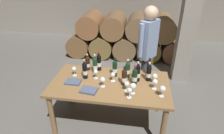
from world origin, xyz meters
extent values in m
plane|color=#66635E|center=(0.00, 0.00, 0.00)|extent=(14.00, 14.00, 0.00)
cylinder|color=brown|center=(-1.26, 2.60, 0.30)|extent=(0.60, 0.90, 0.60)
cylinder|color=brown|center=(-0.63, 2.60, 0.30)|extent=(0.60, 0.90, 0.60)
cylinder|color=brown|center=(0.00, 2.60, 0.30)|extent=(0.60, 0.90, 0.60)
cylinder|color=brown|center=(0.63, 2.60, 0.30)|extent=(0.60, 0.90, 0.60)
cylinder|color=brown|center=(1.26, 2.60, 0.30)|extent=(0.60, 0.90, 0.60)
cylinder|color=brown|center=(-0.95, 2.60, 0.85)|extent=(0.60, 0.90, 0.60)
cylinder|color=brown|center=(-0.32, 2.60, 0.85)|extent=(0.60, 0.90, 0.60)
cylinder|color=brown|center=(0.31, 2.60, 0.85)|extent=(0.60, 0.90, 0.60)
cylinder|color=brown|center=(0.95, 2.60, 0.85)|extent=(0.60, 0.90, 0.60)
cube|color=gray|center=(1.30, 1.60, 1.30)|extent=(0.32, 0.32, 2.60)
cube|color=olive|center=(0.00, 0.00, 0.74)|extent=(1.70, 0.90, 0.04)
cylinder|color=olive|center=(-0.77, -0.39, 0.36)|extent=(0.07, 0.07, 0.72)
cylinder|color=olive|center=(0.77, -0.39, 0.36)|extent=(0.07, 0.07, 0.72)
cylinder|color=olive|center=(-0.77, 0.39, 0.36)|extent=(0.07, 0.07, 0.72)
cylinder|color=olive|center=(0.77, 0.39, 0.36)|extent=(0.07, 0.07, 0.72)
cylinder|color=black|center=(0.55, 0.32, 0.86)|extent=(0.07, 0.07, 0.19)
sphere|color=black|center=(0.55, 0.32, 0.96)|extent=(0.07, 0.07, 0.07)
cylinder|color=black|center=(0.55, 0.32, 0.98)|extent=(0.03, 0.03, 0.06)
cylinder|color=black|center=(0.55, 0.32, 1.02)|extent=(0.03, 0.03, 0.02)
cylinder|color=silver|center=(0.55, 0.32, 0.85)|extent=(0.07, 0.07, 0.06)
cylinder|color=black|center=(-0.41, 0.33, 0.86)|extent=(0.07, 0.07, 0.19)
sphere|color=black|center=(-0.41, 0.33, 0.96)|extent=(0.07, 0.07, 0.07)
cylinder|color=black|center=(-0.41, 0.33, 0.98)|extent=(0.03, 0.03, 0.06)
cylinder|color=tan|center=(-0.41, 0.33, 1.03)|extent=(0.03, 0.03, 0.02)
cylinder|color=silver|center=(-0.41, 0.33, 0.85)|extent=(0.07, 0.07, 0.06)
cylinder|color=black|center=(0.04, 0.20, 0.87)|extent=(0.07, 0.07, 0.21)
sphere|color=black|center=(0.04, 0.20, 0.98)|extent=(0.07, 0.07, 0.07)
cylinder|color=black|center=(0.04, 0.20, 1.01)|extent=(0.03, 0.03, 0.07)
cylinder|color=black|center=(0.04, 0.20, 1.05)|extent=(0.03, 0.03, 0.02)
cylinder|color=silver|center=(0.04, 0.20, 0.86)|extent=(0.07, 0.07, 0.06)
cylinder|color=black|center=(-0.23, 0.35, 0.87)|extent=(0.07, 0.07, 0.22)
sphere|color=black|center=(-0.23, 0.35, 0.99)|extent=(0.07, 0.07, 0.07)
cylinder|color=black|center=(-0.23, 0.35, 1.02)|extent=(0.03, 0.03, 0.07)
cylinder|color=#B21E23|center=(-0.23, 0.35, 1.07)|extent=(0.03, 0.03, 0.03)
cylinder|color=silver|center=(-0.23, 0.35, 0.86)|extent=(0.07, 0.07, 0.07)
cylinder|color=#19381E|center=(-0.27, 0.25, 0.87)|extent=(0.07, 0.07, 0.22)
sphere|color=#19381E|center=(-0.27, 0.25, 0.99)|extent=(0.07, 0.07, 0.07)
cylinder|color=#19381E|center=(-0.27, 0.25, 1.01)|extent=(0.03, 0.03, 0.07)
cylinder|color=silver|center=(-0.27, 0.25, 1.06)|extent=(0.03, 0.03, 0.03)
cylinder|color=silver|center=(-0.27, 0.25, 0.86)|extent=(0.07, 0.07, 0.07)
cylinder|color=black|center=(0.39, 0.12, 0.87)|extent=(0.07, 0.07, 0.22)
sphere|color=black|center=(0.39, 0.12, 0.98)|extent=(0.07, 0.07, 0.07)
cylinder|color=black|center=(0.39, 0.12, 1.01)|extent=(0.03, 0.03, 0.07)
cylinder|color=silver|center=(0.39, 0.12, 1.06)|extent=(0.03, 0.03, 0.02)
cylinder|color=silver|center=(0.39, 0.12, 0.86)|extent=(0.07, 0.07, 0.06)
cylinder|color=black|center=(0.35, 0.02, 0.86)|extent=(0.07, 0.07, 0.21)
sphere|color=black|center=(0.35, 0.02, 0.97)|extent=(0.07, 0.07, 0.07)
cylinder|color=black|center=(0.35, 0.02, 1.00)|extent=(0.03, 0.03, 0.07)
cylinder|color=#B21E23|center=(0.35, 0.02, 1.05)|extent=(0.03, 0.03, 0.02)
cylinder|color=silver|center=(0.35, 0.02, 0.85)|extent=(0.07, 0.07, 0.06)
cylinder|color=black|center=(0.54, 0.15, 0.86)|extent=(0.07, 0.07, 0.21)
sphere|color=black|center=(0.54, 0.15, 0.97)|extent=(0.07, 0.07, 0.07)
cylinder|color=black|center=(0.54, 0.15, 1.00)|extent=(0.03, 0.03, 0.06)
cylinder|color=silver|center=(0.54, 0.15, 1.04)|extent=(0.03, 0.03, 0.02)
cylinder|color=silver|center=(0.54, 0.15, 0.85)|extent=(0.07, 0.07, 0.06)
cylinder|color=#19381E|center=(0.24, 0.21, 0.86)|extent=(0.07, 0.07, 0.20)
sphere|color=#19381E|center=(0.24, 0.21, 0.97)|extent=(0.07, 0.07, 0.07)
cylinder|color=#19381E|center=(0.24, 0.21, 0.99)|extent=(0.03, 0.03, 0.06)
cylinder|color=silver|center=(0.24, 0.21, 1.04)|extent=(0.03, 0.03, 0.02)
cylinder|color=silver|center=(0.24, 0.21, 0.85)|extent=(0.07, 0.07, 0.06)
cylinder|color=black|center=(0.21, -0.02, 0.86)|extent=(0.07, 0.07, 0.20)
sphere|color=black|center=(0.21, -0.02, 0.97)|extent=(0.07, 0.07, 0.07)
cylinder|color=black|center=(0.21, -0.02, 1.00)|extent=(0.03, 0.03, 0.06)
cylinder|color=black|center=(0.21, -0.02, 1.04)|extent=(0.03, 0.03, 0.02)
cylinder|color=silver|center=(0.21, -0.02, 0.85)|extent=(0.07, 0.07, 0.06)
cylinder|color=black|center=(-0.38, 0.07, 0.87)|extent=(0.07, 0.07, 0.21)
sphere|color=black|center=(-0.38, 0.07, 0.98)|extent=(0.07, 0.07, 0.07)
cylinder|color=black|center=(-0.38, 0.07, 1.01)|extent=(0.03, 0.03, 0.07)
cylinder|color=tan|center=(-0.38, 0.07, 1.05)|extent=(0.03, 0.03, 0.02)
cylinder|color=silver|center=(-0.38, 0.07, 0.86)|extent=(0.07, 0.07, 0.06)
cylinder|color=white|center=(-0.08, -0.11, 0.76)|extent=(0.06, 0.06, 0.00)
cylinder|color=white|center=(-0.08, -0.11, 0.80)|extent=(0.01, 0.01, 0.07)
sphere|color=white|center=(-0.08, -0.11, 0.87)|extent=(0.08, 0.08, 0.08)
cylinder|color=white|center=(0.25, -0.16, 0.76)|extent=(0.06, 0.06, 0.00)
cylinder|color=white|center=(0.25, -0.16, 0.80)|extent=(0.01, 0.01, 0.07)
sphere|color=white|center=(0.25, -0.16, 0.87)|extent=(0.07, 0.07, 0.07)
cylinder|color=white|center=(0.30, -0.30, 0.76)|extent=(0.06, 0.06, 0.00)
cylinder|color=white|center=(0.30, -0.30, 0.80)|extent=(0.01, 0.01, 0.07)
sphere|color=white|center=(0.30, -0.30, 0.87)|extent=(0.07, 0.07, 0.07)
cylinder|color=white|center=(-0.23, 0.09, 0.76)|extent=(0.06, 0.06, 0.00)
cylinder|color=white|center=(-0.23, 0.09, 0.80)|extent=(0.01, 0.01, 0.07)
sphere|color=white|center=(-0.23, 0.09, 0.87)|extent=(0.07, 0.07, 0.07)
cylinder|color=white|center=(0.71, -0.21, 0.76)|extent=(0.06, 0.06, 0.00)
cylinder|color=white|center=(0.71, -0.21, 0.80)|extent=(0.01, 0.01, 0.07)
sphere|color=white|center=(0.71, -0.21, 0.88)|extent=(0.08, 0.08, 0.08)
cylinder|color=white|center=(0.04, 0.05, 0.76)|extent=(0.06, 0.06, 0.00)
cylinder|color=white|center=(0.04, 0.05, 0.80)|extent=(0.01, 0.01, 0.07)
sphere|color=white|center=(0.04, 0.05, 0.87)|extent=(0.07, 0.07, 0.07)
cylinder|color=white|center=(-0.57, 0.12, 0.76)|extent=(0.06, 0.06, 0.00)
cylinder|color=white|center=(-0.57, 0.12, 0.80)|extent=(0.01, 0.01, 0.07)
sphere|color=white|center=(-0.57, 0.12, 0.87)|extent=(0.07, 0.07, 0.07)
cylinder|color=white|center=(0.34, -0.21, 0.76)|extent=(0.06, 0.06, 0.00)
cylinder|color=white|center=(0.34, -0.21, 0.80)|extent=(0.01, 0.01, 0.07)
sphere|color=white|center=(0.34, -0.21, 0.88)|extent=(0.08, 0.08, 0.08)
cylinder|color=white|center=(0.63, 0.09, 0.76)|extent=(0.06, 0.06, 0.00)
cylinder|color=white|center=(0.63, 0.09, 0.80)|extent=(0.01, 0.01, 0.07)
sphere|color=white|center=(0.63, 0.09, 0.87)|extent=(0.08, 0.08, 0.08)
cylinder|color=white|center=(0.63, -0.05, 0.76)|extent=(0.06, 0.06, 0.00)
cylinder|color=white|center=(0.63, -0.05, 0.80)|extent=(0.01, 0.01, 0.07)
sphere|color=white|center=(0.63, -0.05, 0.87)|extent=(0.08, 0.08, 0.08)
cube|color=#4C5670|center=(-0.25, -0.25, 0.77)|extent=(0.24, 0.19, 0.03)
cube|color=#4C5670|center=(-0.52, -0.08, 0.77)|extent=(0.22, 0.16, 0.03)
cylinder|color=#383842|center=(0.55, 0.80, 0.43)|extent=(0.11, 0.11, 0.85)
cylinder|color=#383842|center=(0.49, 0.70, 0.43)|extent=(0.11, 0.11, 0.85)
cube|color=#8499BC|center=(0.52, 0.75, 1.17)|extent=(0.33, 0.37, 0.64)
cylinder|color=#8499BC|center=(0.64, 0.92, 1.21)|extent=(0.08, 0.08, 0.54)
cylinder|color=#8499BC|center=(0.40, 0.58, 1.21)|extent=(0.08, 0.08, 0.54)
sphere|color=tan|center=(0.52, 0.75, 1.60)|extent=(0.23, 0.23, 0.23)
camera|label=1|loc=(0.39, -2.27, 2.27)|focal=30.50mm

